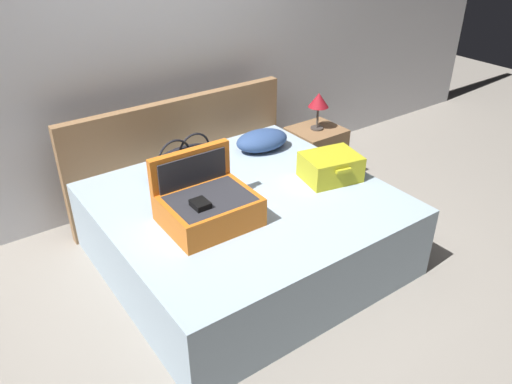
{
  "coord_description": "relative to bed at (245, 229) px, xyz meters",
  "views": [
    {
      "loc": [
        -1.63,
        -2.01,
        2.26
      ],
      "look_at": [
        0.0,
        0.27,
        0.62
      ],
      "focal_mm": 35.29,
      "sensor_mm": 36.0,
      "label": 1
    }
  ],
  "objects": [
    {
      "name": "duffel_bag",
      "position": [
        -0.16,
        0.52,
        0.37
      ],
      "size": [
        0.59,
        0.32,
        0.3
      ],
      "rotation": [
        0.0,
        0.0,
        0.1
      ],
      "color": "black",
      "rests_on": "bed"
    },
    {
      "name": "back_wall",
      "position": [
        0.0,
        1.25,
        1.04
      ],
      "size": [
        8.0,
        0.1,
        2.6
      ],
      "primitive_type": "cube",
      "color": "silver",
      "rests_on": "ground"
    },
    {
      "name": "pillow_near_headboard",
      "position": [
        0.53,
        0.53,
        0.34
      ],
      "size": [
        0.47,
        0.32,
        0.16
      ],
      "primitive_type": "ellipsoid",
      "rotation": [
        0.0,
        0.0,
        -0.12
      ],
      "color": "navy",
      "rests_on": "bed"
    },
    {
      "name": "ground_plane",
      "position": [
        0.0,
        -0.4,
        -0.26
      ],
      "size": [
        12.0,
        12.0,
        0.0
      ],
      "primitive_type": "plane",
      "color": "gray"
    },
    {
      "name": "hard_case_medium",
      "position": [
        0.64,
        -0.14,
        0.35
      ],
      "size": [
        0.44,
        0.37,
        0.19
      ],
      "rotation": [
        0.0,
        0.0,
        -0.21
      ],
      "color": "gold",
      "rests_on": "bed"
    },
    {
      "name": "nightstand",
      "position": [
        1.21,
        0.63,
        -0.01
      ],
      "size": [
        0.44,
        0.4,
        0.5
      ],
      "primitive_type": "cube",
      "color": "olive",
      "rests_on": "ground"
    },
    {
      "name": "table_lamp",
      "position": [
        1.21,
        0.63,
        0.49
      ],
      "size": [
        0.18,
        0.18,
        0.33
      ],
      "color": "#3F3833",
      "rests_on": "nightstand"
    },
    {
      "name": "bed",
      "position": [
        0.0,
        0.0,
        0.0
      ],
      "size": [
        1.85,
        1.75,
        0.52
      ],
      "primitive_type": "cube",
      "color": "#99ADBC",
      "rests_on": "ground"
    },
    {
      "name": "headboard",
      "position": [
        0.0,
        0.92,
        0.21
      ],
      "size": [
        1.89,
        0.08,
        0.94
      ],
      "primitive_type": "cube",
      "color": "olive",
      "rests_on": "ground"
    },
    {
      "name": "hard_case_large",
      "position": [
        -0.35,
        -0.11,
        0.38
      ],
      "size": [
        0.55,
        0.48,
        0.42
      ],
      "rotation": [
        0.0,
        0.0,
        -0.01
      ],
      "color": "#D16619",
      "rests_on": "bed"
    }
  ]
}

